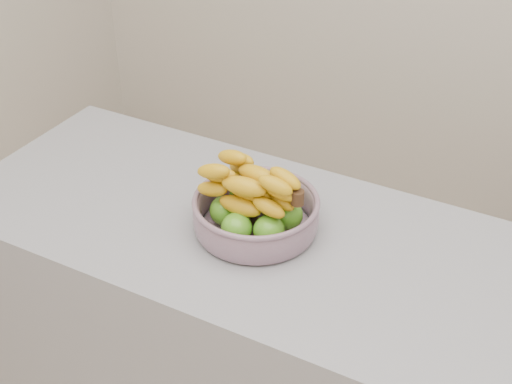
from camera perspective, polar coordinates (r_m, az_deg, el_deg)
fruit_bowl at (r=1.56m, az=-0.03°, el=-1.41°), size 0.28×0.28×0.16m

